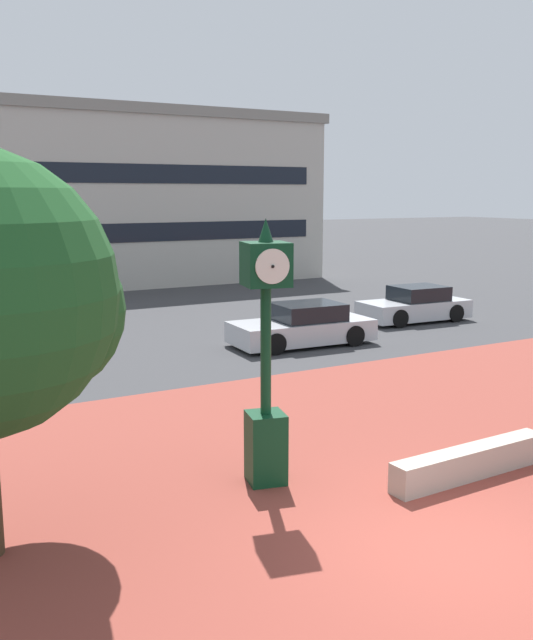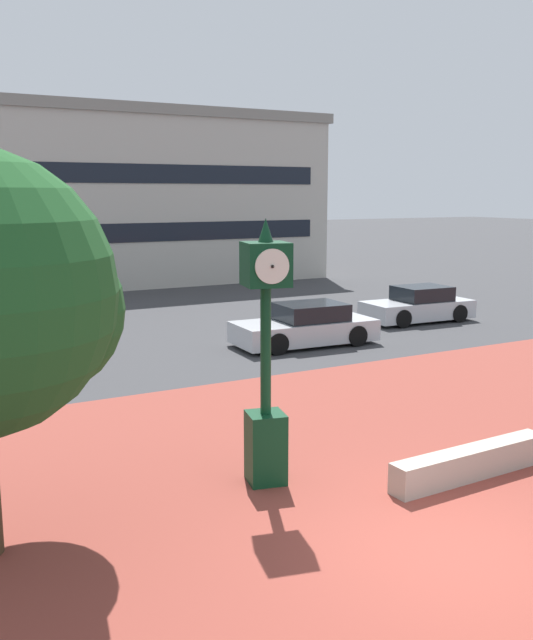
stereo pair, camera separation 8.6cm
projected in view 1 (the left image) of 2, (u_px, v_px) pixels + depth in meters
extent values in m
plane|color=#38383A|center=(451.00, 552.00, 9.21)|extent=(200.00, 200.00, 0.00)
cube|color=brown|center=(339.00, 484.00, 11.37)|extent=(44.00, 13.03, 0.01)
cube|color=#ADA393|center=(471.00, 462.00, 11.63)|extent=(3.21, 0.51, 0.50)
cube|color=#0C381E|center=(266.00, 448.00, 11.37)|extent=(0.70, 0.70, 1.15)
cylinder|color=#0C381E|center=(266.00, 351.00, 11.09)|extent=(0.17, 0.17, 2.04)
cube|color=#0C381E|center=(266.00, 264.00, 10.85)|extent=(0.81, 0.81, 0.67)
cylinder|color=silver|center=(260.00, 262.00, 11.18)|extent=(0.52, 0.15, 0.53)
sphere|color=black|center=(259.00, 262.00, 11.20)|extent=(0.05, 0.05, 0.05)
cylinder|color=silver|center=(272.00, 266.00, 10.52)|extent=(0.52, 0.15, 0.53)
sphere|color=black|center=(273.00, 266.00, 10.50)|extent=(0.05, 0.05, 0.05)
cone|color=#0C381E|center=(266.00, 230.00, 10.76)|extent=(0.24, 0.24, 0.36)
sphere|color=#1E5123|center=(38.00, 311.00, 9.53)|extent=(2.33, 2.33, 2.33)
cube|color=#B7BABF|center=(301.00, 331.00, 21.77)|extent=(4.45, 2.10, 0.64)
cube|color=black|center=(308.00, 312.00, 21.77)|extent=(2.09, 1.71, 0.56)
cylinder|color=black|center=(275.00, 344.00, 20.43)|extent=(0.65, 0.25, 0.64)
cylinder|color=black|center=(250.00, 333.00, 21.98)|extent=(0.65, 0.25, 0.64)
cylinder|color=black|center=(354.00, 336.00, 21.61)|extent=(0.65, 0.25, 0.64)
cylinder|color=black|center=(325.00, 326.00, 23.16)|extent=(0.65, 0.25, 0.64)
cylinder|color=black|center=(48.00, 366.00, 17.83)|extent=(0.65, 0.26, 0.64)
cylinder|color=black|center=(38.00, 353.00, 19.26)|extent=(0.65, 0.26, 0.64)
cube|color=#B7BABF|center=(414.00, 309.00, 25.83)|extent=(4.11, 1.94, 0.64)
cube|color=black|center=(419.00, 294.00, 25.82)|extent=(1.92, 1.59, 0.56)
cylinder|color=black|center=(399.00, 319.00, 24.59)|extent=(0.65, 0.25, 0.64)
cylinder|color=black|center=(372.00, 312.00, 26.02)|extent=(0.65, 0.25, 0.64)
cylinder|color=black|center=(455.00, 313.00, 25.68)|extent=(0.65, 0.25, 0.64)
cylinder|color=black|center=(426.00, 307.00, 27.11)|extent=(0.65, 0.25, 0.64)
cube|color=#B2ADA3|center=(87.00, 202.00, 38.77)|extent=(22.40, 12.99, 8.28)
cube|color=gray|center=(83.00, 119.00, 38.00)|extent=(22.85, 13.25, 0.50)
cube|color=black|center=(125.00, 233.00, 33.42)|extent=(20.16, 0.04, 0.90)
cube|color=black|center=(123.00, 173.00, 32.94)|extent=(20.16, 0.04, 0.90)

